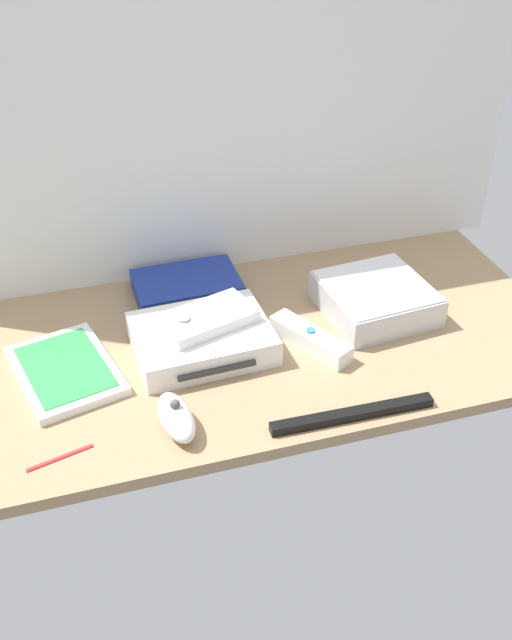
% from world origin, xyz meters
% --- Properties ---
extents(ground_plane, '(1.00, 0.48, 0.02)m').
position_xyz_m(ground_plane, '(0.00, 0.00, -0.01)').
color(ground_plane, '#9E7F5B').
rests_on(ground_plane, ground).
extents(back_wall, '(1.10, 0.01, 0.64)m').
position_xyz_m(back_wall, '(0.00, 0.25, 0.32)').
color(back_wall, white).
rests_on(back_wall, ground).
extents(game_console, '(0.22, 0.17, 0.04)m').
position_xyz_m(game_console, '(-0.09, -0.00, 0.02)').
color(game_console, white).
rests_on(game_console, ground_plane).
extents(mini_computer, '(0.18, 0.18, 0.05)m').
position_xyz_m(mini_computer, '(0.22, 0.02, 0.03)').
color(mini_computer, silver).
rests_on(mini_computer, ground_plane).
extents(game_case, '(0.18, 0.22, 0.02)m').
position_xyz_m(game_case, '(-0.30, 0.00, 0.01)').
color(game_case, white).
rests_on(game_case, ground_plane).
extents(network_router, '(0.18, 0.13, 0.03)m').
position_xyz_m(network_router, '(-0.08, 0.16, 0.02)').
color(network_router, navy).
rests_on(network_router, ground_plane).
extents(remote_wand, '(0.10, 0.15, 0.03)m').
position_xyz_m(remote_wand, '(0.08, -0.04, 0.02)').
color(remote_wand, white).
rests_on(remote_wand, ground_plane).
extents(remote_nunchuk, '(0.06, 0.10, 0.05)m').
position_xyz_m(remote_nunchuk, '(-0.16, -0.16, 0.02)').
color(remote_nunchuk, white).
rests_on(remote_nunchuk, ground_plane).
extents(remote_classic_pad, '(0.16, 0.12, 0.02)m').
position_xyz_m(remote_classic_pad, '(-0.08, 0.01, 0.05)').
color(remote_classic_pad, white).
rests_on(remote_classic_pad, game_console).
extents(sensor_bar, '(0.24, 0.02, 0.01)m').
position_xyz_m(sensor_bar, '(0.08, -0.21, 0.01)').
color(sensor_bar, black).
rests_on(sensor_bar, ground_plane).
extents(stylus_pen, '(0.09, 0.03, 0.01)m').
position_xyz_m(stylus_pen, '(-0.32, -0.17, 0.00)').
color(stylus_pen, red).
rests_on(stylus_pen, ground_plane).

